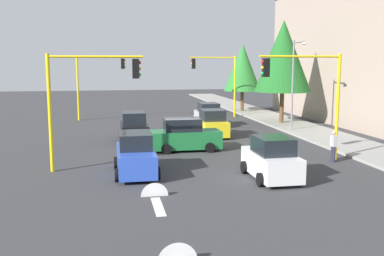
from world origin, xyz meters
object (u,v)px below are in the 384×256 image
Objects in this scene: traffic_signal_near_right at (87,88)px; street_lamp_curbside at (295,75)px; traffic_signal_far_left at (218,74)px; car_silver at (208,116)px; car_yellow at (212,124)px; tree_roadside_far at (243,68)px; car_blue at (136,155)px; traffic_signal_far_right at (97,75)px; car_white at (271,160)px; tree_roadside_mid at (283,56)px; car_black at (134,128)px; pedestrian_crossing at (334,145)px; traffic_signal_near_left at (307,86)px; car_green at (185,136)px.

traffic_signal_near_right is 17.74m from street_lamp_curbside.
car_silver is at bearing -20.66° from traffic_signal_far_left.
traffic_signal_near_right is 1.56× the size of car_yellow.
car_blue is at bearing -27.35° from tree_roadside_far.
street_lamp_curbside is 8.00m from car_silver.
traffic_signal_far_right is 1.43× the size of car_blue.
car_white is 6.41m from car_blue.
street_lamp_curbside is 1.88× the size of car_silver.
tree_roadside_mid is (6.00, 15.74, 1.66)m from traffic_signal_far_right.
car_blue is 1.08× the size of car_black.
traffic_signal_far_right reaches higher than traffic_signal_far_left.
car_silver reaches higher than pedestrian_crossing.
traffic_signal_near_left is 1.54× the size of car_silver.
car_blue and car_yellow have the same top height.
traffic_signal_near_left is at bearing -0.08° from traffic_signal_far_left.
traffic_signal_far_left is 0.81× the size of tree_roadside_far.
tree_roadside_mid is (6.00, 4.26, 1.66)m from traffic_signal_far_left.
car_white is 1.02× the size of car_yellow.
traffic_signal_far_right is 18.20m from street_lamp_curbside.
car_black is at bearing 177.21° from car_blue.
car_white reaches higher than pedestrian_crossing.
car_white and car_silver have the same top height.
traffic_signal_far_right is 1.42× the size of car_green.
street_lamp_curbside is at bearing 168.12° from pedestrian_crossing.
car_black is (12.10, -8.81, -3.29)m from traffic_signal_far_left.
tree_roadside_far reaches higher than car_blue.
car_blue is at bearing 62.22° from traffic_signal_near_right.
car_white is at bearing 70.47° from car_blue.
tree_roadside_far reaches higher than car_white.
tree_roadside_far is at bearing 171.03° from traffic_signal_near_left.
traffic_signal_near_right reaches higher than car_black.
car_white is at bearing -14.32° from tree_roadside_far.
car_yellow is (-8.70, 8.25, -3.15)m from traffic_signal_near_right.
traffic_signal_near_left is 3.49m from pedestrian_crossing.
tree_roadside_far reaches higher than traffic_signal_near_left.
traffic_signal_far_left is 1.55× the size of car_black.
car_yellow is at bearing -154.13° from pedestrian_crossing.
car_yellow is at bearing 136.51° from traffic_signal_near_right.
traffic_signal_near_right is 7.48m from car_green.
traffic_signal_near_right is 0.82× the size of street_lamp_curbside.
car_green is 8.61m from pedestrian_crossing.
street_lamp_curbside is 10.97m from pedestrian_crossing.
car_green and car_silver have the same top height.
car_silver is (6.00, -2.26, -3.30)m from traffic_signal_far_left.
traffic_signal_near_left is 10.23m from street_lamp_curbside.
traffic_signal_far_right is at bearing -123.07° from car_silver.
traffic_signal_near_right is at bearing -57.19° from street_lamp_curbside.
car_blue is (10.77, -12.71, -3.45)m from street_lamp_curbside.
traffic_signal_far_right is 11.48m from car_silver.
traffic_signal_far_right is 14.40m from car_yellow.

